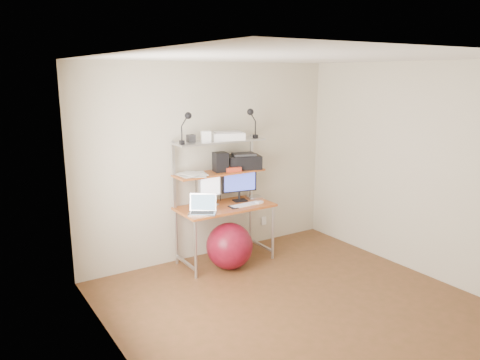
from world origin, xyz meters
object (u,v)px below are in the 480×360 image
object	(u,v)px
laptop	(203,209)
printer	(244,161)
exercise_ball	(230,246)
monitor_black	(239,183)
monitor_silver	(210,189)

from	to	relation	value
laptop	printer	bearing A→B (deg)	53.55
laptop	exercise_ball	world-z (taller)	laptop
laptop	exercise_ball	xyz separation A→B (m)	(0.31, -0.10, -0.50)
monitor_black	monitor_silver	bearing A→B (deg)	-172.41
monitor_silver	exercise_ball	bearing A→B (deg)	-91.22
monitor_silver	laptop	world-z (taller)	monitor_silver
exercise_ball	monitor_black	bearing A→B (deg)	42.58
monitor_silver	printer	world-z (taller)	printer
printer	exercise_ball	distance (m)	1.11
printer	exercise_ball	xyz separation A→B (m)	(-0.44, -0.36, -0.96)
laptop	exercise_ball	bearing A→B (deg)	16.51
exercise_ball	monitor_silver	bearing A→B (deg)	101.87
laptop	printer	distance (m)	0.91
laptop	printer	xyz separation A→B (m)	(0.75, 0.25, 0.46)
monitor_silver	printer	xyz separation A→B (m)	(0.51, 0.01, 0.30)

